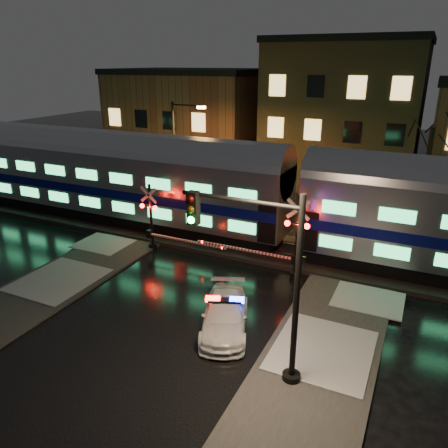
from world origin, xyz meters
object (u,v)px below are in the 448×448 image
(police_car, at_px, (225,315))
(traffic_light, at_px, (265,284))
(crossing_signal_left, at_px, (156,224))
(streetlight, at_px, (177,150))
(crossing_signal_right, at_px, (289,244))

(police_car, xyz_separation_m, traffic_light, (2.32, -1.91, 2.87))
(police_car, distance_m, crossing_signal_left, 8.76)
(police_car, xyz_separation_m, streetlight, (-9.32, 12.11, 3.76))
(crossing_signal_right, height_order, traffic_light, traffic_light)
(police_car, xyz_separation_m, crossing_signal_right, (0.93, 5.42, 1.13))
(crossing_signal_left, bearing_deg, traffic_light, -38.73)
(crossing_signal_right, relative_size, streetlight, 0.79)
(crossing_signal_right, relative_size, traffic_light, 0.91)
(crossing_signal_left, bearing_deg, crossing_signal_right, 0.07)
(crossing_signal_right, relative_size, crossing_signal_left, 1.11)
(streetlight, bearing_deg, police_car, -52.43)
(police_car, distance_m, traffic_light, 4.16)
(police_car, relative_size, crossing_signal_left, 0.87)
(traffic_light, height_order, streetlight, streetlight)
(traffic_light, bearing_deg, streetlight, 126.54)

